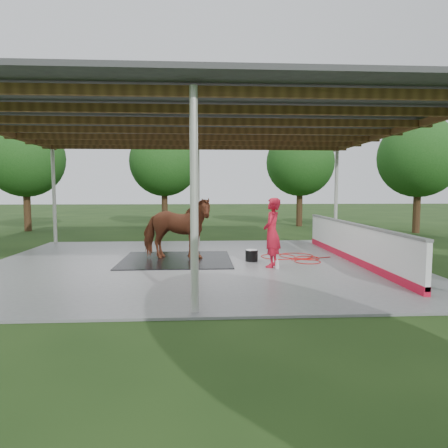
{
  "coord_description": "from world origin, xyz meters",
  "views": [
    {
      "loc": [
        0.11,
        -11.51,
        2.17
      ],
      "look_at": [
        0.76,
        -0.37,
        1.21
      ],
      "focal_mm": 32.0,
      "sensor_mm": 36.0,
      "label": 1
    }
  ],
  "objects": [
    {
      "name": "tree_belt",
      "position": [
        0.3,
        0.9,
        3.79
      ],
      "size": [
        28.0,
        28.0,
        5.8
      ],
      "color": "#382314",
      "rests_on": "ground"
    },
    {
      "name": "hose_coil",
      "position": [
        3.02,
        0.71,
        0.06
      ],
      "size": [
        2.17,
        1.98,
        0.02
      ],
      "color": "#B40F0C",
      "rests_on": "concrete_slab"
    },
    {
      "name": "concrete_slab",
      "position": [
        0.0,
        0.0,
        0.03
      ],
      "size": [
        12.0,
        10.0,
        0.05
      ],
      "primitive_type": "cube",
      "color": "slate",
      "rests_on": "ground"
    },
    {
      "name": "wash_bucket",
      "position": [
        1.62,
        0.18,
        0.23
      ],
      "size": [
        0.37,
        0.37,
        0.34
      ],
      "color": "black",
      "rests_on": "concrete_slab"
    },
    {
      "name": "soap_bottle_b",
      "position": [
        2.2,
        -0.01,
        0.14
      ],
      "size": [
        0.12,
        0.12,
        0.19
      ],
      "primitive_type": "imported",
      "rotation": [
        0.0,
        0.0,
        -0.75
      ],
      "color": "#338CD8",
      "rests_on": "concrete_slab"
    },
    {
      "name": "rubber_mat",
      "position": [
        -0.63,
        0.51,
        0.06
      ],
      "size": [
        3.27,
        3.07,
        0.02
      ],
      "primitive_type": "cube",
      "color": "black",
      "rests_on": "concrete_slab"
    },
    {
      "name": "horse",
      "position": [
        -0.63,
        0.51,
        1.01
      ],
      "size": [
        2.38,
        1.46,
        1.87
      ],
      "primitive_type": "imported",
      "rotation": [
        0.0,
        0.0,
        1.35
      ],
      "color": "brown",
      "rests_on": "rubber_mat"
    },
    {
      "name": "pavilion_structure",
      "position": [
        0.0,
        -0.0,
        3.97
      ],
      "size": [
        12.6,
        10.6,
        4.05
      ],
      "color": "beige",
      "rests_on": "ground"
    },
    {
      "name": "soap_bottle_a",
      "position": [
        2.15,
        -1.05,
        0.2
      ],
      "size": [
        0.17,
        0.17,
        0.31
      ],
      "primitive_type": "imported",
      "rotation": [
        0.0,
        0.0,
        0.77
      ],
      "color": "silver",
      "rests_on": "concrete_slab"
    },
    {
      "name": "ground",
      "position": [
        0.0,
        0.0,
        0.0
      ],
      "size": [
        100.0,
        100.0,
        0.0
      ],
      "primitive_type": "plane",
      "color": "#1E3814"
    },
    {
      "name": "dasher_board",
      "position": [
        4.6,
        0.0,
        0.59
      ],
      "size": [
        0.16,
        8.0,
        1.15
      ],
      "color": "red",
      "rests_on": "concrete_slab"
    },
    {
      "name": "handler",
      "position": [
        2.06,
        -0.72,
        1.0
      ],
      "size": [
        0.69,
        0.82,
        1.91
      ],
      "primitive_type": "imported",
      "rotation": [
        0.0,
        0.0,
        -1.96
      ],
      "color": "red",
      "rests_on": "concrete_slab"
    }
  ]
}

